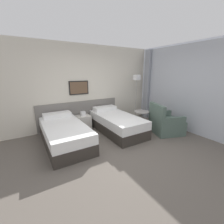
{
  "coord_description": "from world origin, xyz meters",
  "views": [
    {
      "loc": [
        -1.9,
        -2.5,
        1.85
      ],
      "look_at": [
        0.32,
        1.16,
        0.68
      ],
      "focal_mm": 24.0,
      "sensor_mm": 36.0,
      "label": 1
    }
  ],
  "objects_px": {
    "bed_near_window": "(116,123)",
    "floor_lamp": "(137,84)",
    "bed_near_door": "(65,134)",
    "nightstand": "(83,122)",
    "side_table": "(142,116)",
    "armchair": "(165,124)"
  },
  "relations": [
    {
      "from": "bed_near_window",
      "to": "floor_lamp",
      "type": "relative_size",
      "value": 1.17
    },
    {
      "from": "bed_near_door",
      "to": "nightstand",
      "type": "distance_m",
      "value": 1.11
    },
    {
      "from": "bed_near_door",
      "to": "side_table",
      "type": "height_order",
      "value": "bed_near_door"
    },
    {
      "from": "side_table",
      "to": "floor_lamp",
      "type": "bearing_deg",
      "value": 62.81
    },
    {
      "from": "bed_near_door",
      "to": "floor_lamp",
      "type": "xyz_separation_m",
      "value": [
        2.88,
        0.6,
        1.11
      ]
    },
    {
      "from": "bed_near_window",
      "to": "armchair",
      "type": "bearing_deg",
      "value": -34.81
    },
    {
      "from": "bed_near_door",
      "to": "floor_lamp",
      "type": "height_order",
      "value": "floor_lamp"
    },
    {
      "from": "bed_near_window",
      "to": "nightstand",
      "type": "distance_m",
      "value": 1.11
    },
    {
      "from": "side_table",
      "to": "armchair",
      "type": "height_order",
      "value": "armchair"
    },
    {
      "from": "floor_lamp",
      "to": "side_table",
      "type": "bearing_deg",
      "value": -117.19
    },
    {
      "from": "nightstand",
      "to": "bed_near_door",
      "type": "bearing_deg",
      "value": -136.71
    },
    {
      "from": "nightstand",
      "to": "armchair",
      "type": "xyz_separation_m",
      "value": [
        2.05,
        -1.62,
        0.05
      ]
    },
    {
      "from": "bed_near_window",
      "to": "side_table",
      "type": "bearing_deg",
      "value": -13.41
    },
    {
      "from": "bed_near_door",
      "to": "armchair",
      "type": "distance_m",
      "value": 2.98
    },
    {
      "from": "floor_lamp",
      "to": "side_table",
      "type": "relative_size",
      "value": 2.95
    },
    {
      "from": "floor_lamp",
      "to": "armchair",
      "type": "relative_size",
      "value": 1.66
    },
    {
      "from": "bed_near_door",
      "to": "nightstand",
      "type": "xyz_separation_m",
      "value": [
        0.81,
        0.76,
        -0.04
      ]
    },
    {
      "from": "bed_near_window",
      "to": "bed_near_door",
      "type": "bearing_deg",
      "value": 180.0
    },
    {
      "from": "bed_near_window",
      "to": "side_table",
      "type": "distance_m",
      "value": 0.89
    },
    {
      "from": "bed_near_window",
      "to": "armchair",
      "type": "height_order",
      "value": "armchair"
    },
    {
      "from": "floor_lamp",
      "to": "side_table",
      "type": "height_order",
      "value": "floor_lamp"
    },
    {
      "from": "bed_near_door",
      "to": "bed_near_window",
      "type": "bearing_deg",
      "value": 0.0
    }
  ]
}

